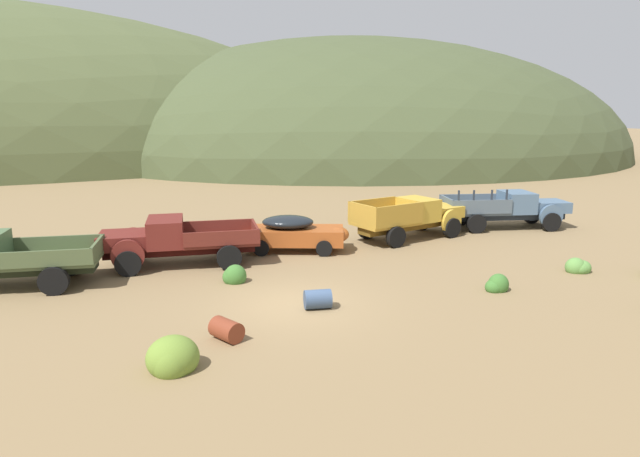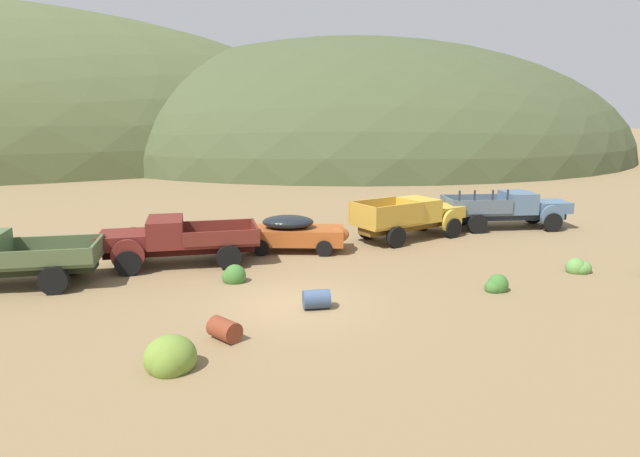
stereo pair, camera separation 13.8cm
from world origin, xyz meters
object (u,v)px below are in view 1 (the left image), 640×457
object	(u,v)px
truck_chalk_blue	(514,209)
oil_drum_foreground	(226,330)
truck_oxblood	(168,241)
oil_drum_tipped	(318,299)
truck_faded_yellow	(416,217)
car_oxide_orange	(297,233)

from	to	relation	value
truck_chalk_blue	oil_drum_foreground	size ratio (longest dim) A/B	6.42
truck_oxblood	truck_chalk_blue	world-z (taller)	truck_chalk_blue
truck_oxblood	oil_drum_tipped	bearing A→B (deg)	127.71
truck_oxblood	truck_chalk_blue	bearing A→B (deg)	-169.33
truck_faded_yellow	truck_chalk_blue	world-z (taller)	truck_chalk_blue
truck_faded_yellow	truck_chalk_blue	xyz separation A→B (m)	(5.86, 0.44, -0.01)
oil_drum_tipped	oil_drum_foreground	size ratio (longest dim) A/B	0.86
car_oxide_orange	truck_chalk_blue	xyz separation A→B (m)	(11.96, 1.24, 0.19)
truck_chalk_blue	oil_drum_foreground	xyz separation A→B (m)	(-16.21, -9.80, -0.71)
truck_chalk_blue	oil_drum_foreground	distance (m)	18.96
truck_faded_yellow	truck_chalk_blue	bearing A→B (deg)	-11.62
truck_faded_yellow	truck_chalk_blue	size ratio (longest dim) A/B	0.91
car_oxide_orange	truck_faded_yellow	bearing A→B (deg)	26.06
truck_oxblood	truck_faded_yellow	distance (m)	11.60
truck_faded_yellow	oil_drum_foreground	world-z (taller)	truck_faded_yellow
car_oxide_orange	truck_faded_yellow	size ratio (longest dim) A/B	0.79
oil_drum_tipped	truck_faded_yellow	bearing A→B (deg)	46.88
oil_drum_tipped	truck_chalk_blue	bearing A→B (deg)	32.07
car_oxide_orange	oil_drum_tipped	bearing A→B (deg)	-81.37
truck_faded_yellow	oil_drum_tipped	distance (m)	10.75
oil_drum_foreground	truck_chalk_blue	bearing A→B (deg)	31.16
truck_faded_yellow	oil_drum_tipped	size ratio (longest dim) A/B	6.85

